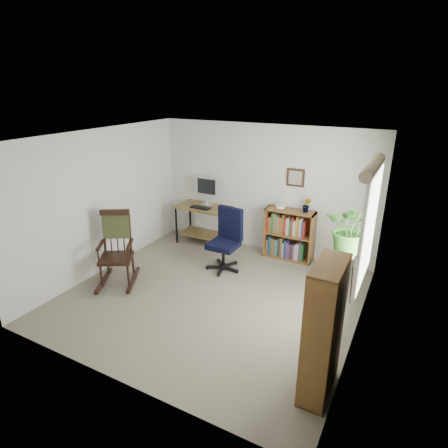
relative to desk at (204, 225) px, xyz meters
The scene contains 18 objects.
floor 2.09m from the desk, 56.01° to the right, with size 4.20×4.00×0.00m, color gray.
ceiling 2.87m from the desk, 56.01° to the right, with size 4.20×4.00×0.00m, color silver.
wall_back 1.44m from the desk, 14.67° to the left, with size 4.20×0.00×2.40m, color silver.
wall_front 3.96m from the desk, 72.79° to the right, with size 4.20×0.00×2.40m, color silver.
wall_left 2.11m from the desk, 119.29° to the right, with size 0.00×4.00×2.40m, color silver.
wall_right 3.75m from the desk, 27.64° to the right, with size 0.00×4.00×2.40m, color silver.
window 3.64m from the desk, 23.59° to the right, with size 0.12×1.20×1.50m, color silver, non-canonical shape.
desk is the anchor object (origin of this frame).
monitor 0.68m from the desk, 90.00° to the left, with size 0.46×0.16×0.56m, color #BBBBC0, non-canonical shape.
keyboard 0.42m from the desk, 90.00° to the right, with size 0.40×0.15×0.03m, color black.
office_chair 1.23m from the desk, 43.37° to the right, with size 0.60×0.60×1.10m, color black, non-canonical shape.
rocking_chair 2.10m from the desk, 101.41° to the right, with size 0.62×1.04×1.21m, color black, non-canonical shape.
low_bookshelf 1.74m from the desk, ahead, with size 0.89×0.30×0.94m, color brown, non-canonical shape.
tall_bookshelf 4.17m from the desk, 42.39° to the right, with size 0.28×0.66×1.50m, color brown, non-canonical shape.
plant_stand 3.09m from the desk, 17.65° to the right, with size 0.24×0.24×0.88m, color black, non-canonical shape.
spider_plant 3.30m from the desk, 17.65° to the right, with size 1.69×1.88×1.46m, color #2D5E21.
potted_plant_small 2.11m from the desk, ahead, with size 0.13×0.24×0.11m, color #2D5E21.
framed_picture 2.08m from the desk, ahead, with size 0.32×0.04×0.32m, color black, non-canonical shape.
Camera 1 is at (2.50, -4.31, 3.08)m, focal length 30.00 mm.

